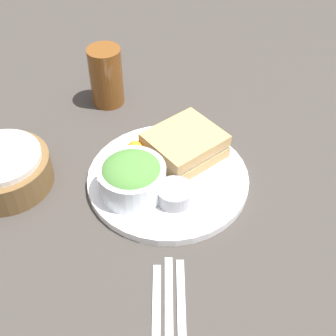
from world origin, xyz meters
The scene contains 11 objects.
ground_plane centered at (0.00, 0.00, 0.00)m, with size 4.00×4.00×0.00m, color #3D3833.
plate centered at (0.00, 0.00, 0.01)m, with size 0.29×0.29×0.01m, color white.
sandwich centered at (0.06, 0.00, 0.04)m, with size 0.16×0.15×0.05m.
salad_bowl centered at (-0.06, 0.04, 0.05)m, with size 0.12×0.12×0.07m.
dressing_cup centered at (-0.05, -0.04, 0.03)m, with size 0.06×0.06×0.03m, color #99999E.
orange_wedge centered at (0.01, 0.08, 0.03)m, with size 0.04×0.04×0.04m, color orange.
drink_glass centered at (0.15, 0.24, 0.06)m, with size 0.07×0.07×0.13m, color brown.
bread_basket centered at (-0.14, 0.26, 0.03)m, with size 0.17×0.17×0.07m.
fork centered at (-0.22, -0.15, 0.00)m, with size 0.19×0.01×0.01m, color silver.
knife centered at (-0.23, -0.13, 0.00)m, with size 0.20×0.01×0.01m, color silver.
spoon centered at (-0.24, -0.11, 0.00)m, with size 0.17×0.01×0.01m, color silver.
Camera 1 is at (-0.52, -0.29, 0.62)m, focal length 50.00 mm.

